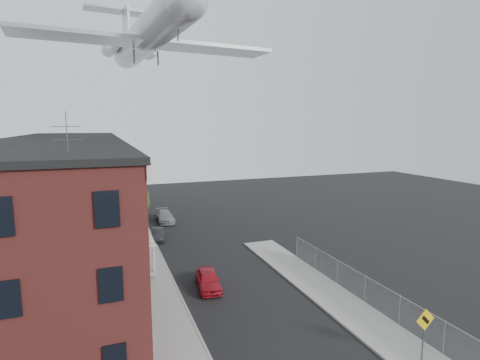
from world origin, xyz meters
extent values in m
cube|color=gray|center=(-5.50, 24.00, 0.06)|extent=(3.00, 62.00, 0.12)
cube|color=gray|center=(5.50, 6.00, 0.06)|extent=(3.00, 26.00, 0.12)
cube|color=gray|center=(-4.05, 24.00, 0.07)|extent=(0.15, 62.00, 0.14)
cube|color=gray|center=(4.05, 6.00, 0.07)|extent=(0.15, 26.00, 0.14)
cube|color=#391312|center=(-12.00, 7.00, 5.00)|extent=(10.00, 12.00, 10.00)
cube|color=black|center=(-12.00, 7.00, 10.15)|extent=(10.30, 12.30, 0.30)
cube|color=beige|center=(-6.92, 7.00, 9.70)|extent=(0.16, 12.20, 0.60)
cylinder|color=#515156|center=(-10.00, 5.00, 11.15)|extent=(0.04, 0.04, 2.00)
cube|color=slate|center=(-12.00, 16.50, 5.00)|extent=(10.00, 7.00, 10.00)
cube|color=black|center=(-12.00, 16.50, 10.15)|extent=(10.25, 7.00, 0.30)
cube|color=gray|center=(-6.10, 16.50, 0.55)|extent=(1.80, 6.40, 0.25)
cube|color=beige|center=(-6.10, 16.50, 2.75)|extent=(1.90, 6.50, 0.15)
cube|color=gray|center=(-12.00, 23.50, 5.00)|extent=(10.00, 7.00, 10.00)
cube|color=black|center=(-12.00, 23.50, 10.15)|extent=(10.25, 7.00, 0.30)
cube|color=gray|center=(-6.10, 23.50, 0.55)|extent=(1.80, 6.40, 0.25)
cube|color=beige|center=(-6.10, 23.50, 2.75)|extent=(1.90, 6.50, 0.15)
cube|color=slate|center=(-12.00, 30.50, 5.00)|extent=(10.00, 7.00, 10.00)
cube|color=black|center=(-12.00, 30.50, 10.15)|extent=(10.25, 7.00, 0.30)
cube|color=gray|center=(-6.10, 30.50, 0.55)|extent=(1.80, 6.40, 0.25)
cube|color=beige|center=(-6.10, 30.50, 2.75)|extent=(1.90, 6.50, 0.15)
cube|color=gray|center=(-12.00, 37.50, 5.00)|extent=(10.00, 7.00, 10.00)
cube|color=black|center=(-12.00, 37.50, 10.15)|extent=(10.25, 7.00, 0.30)
cube|color=gray|center=(-6.10, 37.50, 0.55)|extent=(1.80, 6.40, 0.25)
cube|color=beige|center=(-6.10, 37.50, 2.75)|extent=(1.90, 6.50, 0.15)
cube|color=slate|center=(-12.00, 44.50, 5.00)|extent=(10.00, 7.00, 10.00)
cube|color=black|center=(-12.00, 44.50, 10.15)|extent=(10.25, 7.00, 0.30)
cube|color=gray|center=(-6.10, 44.50, 0.55)|extent=(1.80, 6.40, 0.25)
cube|color=beige|center=(-6.10, 44.50, 2.75)|extent=(1.90, 6.50, 0.15)
cylinder|color=gray|center=(7.00, -1.00, 0.95)|extent=(0.06, 0.06, 1.90)
cylinder|color=gray|center=(7.00, 2.00, 0.95)|extent=(0.06, 0.06, 1.90)
cylinder|color=gray|center=(7.00, 5.00, 0.95)|extent=(0.06, 0.06, 1.90)
cylinder|color=gray|center=(7.00, 8.00, 0.95)|extent=(0.06, 0.06, 1.90)
cylinder|color=gray|center=(7.00, 11.00, 0.95)|extent=(0.06, 0.06, 1.90)
cylinder|color=gray|center=(7.00, 14.00, 0.95)|extent=(0.06, 0.06, 1.90)
cube|color=gray|center=(7.00, 5.00, 1.85)|extent=(0.04, 18.00, 0.04)
cube|color=gray|center=(7.00, 5.00, 0.95)|extent=(0.02, 18.00, 1.80)
cylinder|color=#515156|center=(5.60, -1.00, 1.30)|extent=(0.07, 0.07, 2.60)
cube|color=yellow|center=(5.60, -1.04, 2.25)|extent=(1.10, 0.03, 1.10)
cube|color=black|center=(5.60, -1.06, 2.25)|extent=(0.52, 0.02, 0.52)
cylinder|color=black|center=(-5.60, 18.00, 4.50)|extent=(0.26, 0.26, 9.00)
cube|color=black|center=(-5.60, 18.00, 8.30)|extent=(1.80, 0.12, 0.12)
cylinder|color=black|center=(-6.30, 18.00, 8.50)|extent=(0.08, 0.08, 0.25)
cylinder|color=black|center=(-4.90, 18.00, 8.50)|extent=(0.08, 0.08, 0.25)
cylinder|color=black|center=(-5.40, 28.00, 1.20)|extent=(0.24, 0.24, 2.40)
sphere|color=#193C10|center=(-5.40, 28.00, 3.60)|extent=(3.20, 3.20, 3.20)
sphere|color=#193C10|center=(-4.90, 27.70, 3.04)|extent=(2.24, 2.24, 2.24)
imported|color=#AB1622|center=(-1.93, 10.74, 0.66)|extent=(2.03, 4.03, 1.32)
imported|color=black|center=(-3.60, 23.57, 0.56)|extent=(1.59, 3.51, 1.12)
imported|color=gray|center=(-1.80, 30.36, 0.67)|extent=(1.88, 4.60, 1.33)
cylinder|color=silver|center=(-3.83, 24.39, 19.94)|extent=(5.41, 23.62, 3.12)
cone|color=silver|center=(-4.98, 36.05, 19.94)|extent=(3.40, 3.22, 3.12)
cube|color=#939399|center=(-3.69, 22.93, 18.97)|extent=(23.72, 6.39, 0.34)
cylinder|color=#939399|center=(-6.98, 32.42, 20.14)|extent=(1.94, 4.04, 1.56)
cylinder|color=#939399|center=(-2.32, 32.88, 20.14)|extent=(1.94, 4.04, 1.56)
cube|color=silver|center=(-4.94, 35.56, 22.68)|extent=(0.61, 3.72, 5.47)
cube|color=#939399|center=(-5.03, 36.53, 25.22)|extent=(9.48, 3.44, 0.24)
cylinder|color=#515156|center=(-2.87, 14.67, 18.19)|extent=(0.16, 0.16, 1.17)
camera|label=1|loc=(-8.62, -13.64, 11.53)|focal=28.00mm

